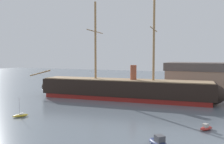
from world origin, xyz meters
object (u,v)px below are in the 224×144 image
sailboat_mid_left (20,115)px  motorboat_alongside_stern (206,128)px  tall_ship (123,89)px  motorboat_far_left (54,95)px  motorboat_mid_right (159,143)px  seagull_in_flight (91,71)px  dinghy_distant_centre (150,97)px

sailboat_mid_left → motorboat_alongside_stern: 39.03m
tall_ship → motorboat_far_left: 23.96m
motorboat_alongside_stern → motorboat_far_left: size_ratio=0.90×
motorboat_mid_right → motorboat_alongside_stern: 12.98m
sailboat_mid_left → motorboat_alongside_stern: bearing=10.5°
motorboat_alongside_stern → motorboat_far_left: motorboat_far_left is taller
sailboat_mid_left → seagull_in_flight: size_ratio=4.20×
motorboat_mid_right → dinghy_distant_centre: (-11.72, 39.38, -0.32)m
motorboat_mid_right → motorboat_far_left: bearing=145.4°
dinghy_distant_centre → sailboat_mid_left: bearing=-120.3°
sailboat_mid_left → motorboat_far_left: (-10.13, 24.90, 0.12)m
dinghy_distant_centre → seagull_in_flight: size_ratio=2.78×
motorboat_mid_right → motorboat_alongside_stern: (6.18, 11.42, -0.21)m
motorboat_alongside_stern → sailboat_mid_left: bearing=-169.5°
motorboat_far_left → seagull_in_flight: bearing=-36.7°
tall_ship → sailboat_mid_left: size_ratio=14.75×
motorboat_mid_right → motorboat_alongside_stern: size_ratio=1.43×
motorboat_mid_right → sailboat_mid_left: bearing=172.3°
sailboat_mid_left → seagull_in_flight: bearing=24.2°
dinghy_distant_centre → seagull_in_flight: (-5.94, -28.51, 10.01)m
tall_ship → motorboat_mid_right: bearing=-60.5°
seagull_in_flight → motorboat_mid_right: bearing=-31.6°
motorboat_alongside_stern → motorboat_mid_right: bearing=-118.4°
sailboat_mid_left → motorboat_mid_right: size_ratio=0.98×
tall_ship → sailboat_mid_left: tall_ship is taller
tall_ship → motorboat_far_left: (-23.41, -4.26, -2.84)m
motorboat_alongside_stern → dinghy_distant_centre: motorboat_alongside_stern is taller
sailboat_mid_left → motorboat_mid_right: sailboat_mid_left is taller
sailboat_mid_left → motorboat_far_left: 26.88m
tall_ship → motorboat_mid_right: tall_ship is taller
sailboat_mid_left → motorboat_far_left: sailboat_mid_left is taller
motorboat_far_left → motorboat_alongside_stern: bearing=-20.2°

